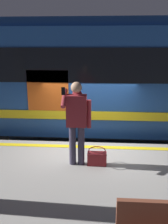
% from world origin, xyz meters
% --- Properties ---
extents(ground_plane, '(24.05, 24.05, 0.00)m').
position_xyz_m(ground_plane, '(0.00, 0.00, 0.00)').
color(ground_plane, '#4C4742').
extents(safety_line, '(12.00, 0.16, 0.01)m').
position_xyz_m(safety_line, '(0.00, 0.30, 1.05)').
color(safety_line, yellow).
rests_on(safety_line, platform).
extents(track_rail_near, '(15.92, 0.08, 0.16)m').
position_xyz_m(track_rail_near, '(0.00, -1.30, 0.08)').
color(track_rail_near, slate).
rests_on(track_rail_near, ground).
extents(track_rail_far, '(15.92, 0.08, 0.16)m').
position_xyz_m(track_rail_far, '(0.00, -2.74, 0.08)').
color(track_rail_far, slate).
rests_on(track_rail_far, ground).
extents(train_carriage, '(11.47, 3.03, 4.03)m').
position_xyz_m(train_carriage, '(-0.88, -2.01, 2.55)').
color(train_carriage, '#1E478C').
rests_on(train_carriage, ground).
extents(passenger, '(0.57, 0.55, 1.75)m').
position_xyz_m(passenger, '(0.18, 1.16, 2.08)').
color(passenger, '#383347').
rests_on(passenger, platform).
extents(handbag, '(0.40, 0.36, 0.34)m').
position_xyz_m(handbag, '(-0.24, 1.19, 1.21)').
color(handbag, maroon).
rests_on(handbag, platform).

